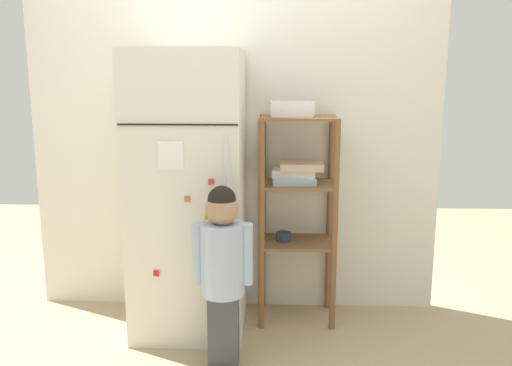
{
  "coord_description": "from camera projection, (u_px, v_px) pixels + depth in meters",
  "views": [
    {
      "loc": [
        0.26,
        -2.93,
        1.46
      ],
      "look_at": [
        0.14,
        0.02,
        0.87
      ],
      "focal_mm": 37.26,
      "sensor_mm": 36.0,
      "label": 1
    }
  ],
  "objects": [
    {
      "name": "fruit_bin",
      "position": [
        293.0,
        111.0,
        3.05
      ],
      "size": [
        0.24,
        0.18,
        0.09
      ],
      "color": "white",
      "rests_on": "pantry_shelf_unit"
    },
    {
      "name": "refrigerator",
      "position": [
        189.0,
        194.0,
        3.04
      ],
      "size": [
        0.62,
        0.62,
        1.61
      ],
      "color": "silver",
      "rests_on": "ground"
    },
    {
      "name": "pantry_shelf_unit",
      "position": [
        297.0,
        193.0,
        3.14
      ],
      "size": [
        0.45,
        0.34,
        1.24
      ],
      "color": "brown",
      "rests_on": "ground"
    },
    {
      "name": "ground_plane",
      "position": [
        232.0,
        327.0,
        3.17
      ],
      "size": [
        6.0,
        6.0,
        0.0
      ],
      "primitive_type": "plane",
      "color": "tan"
    },
    {
      "name": "kitchen_wall_back",
      "position": [
        235.0,
        144.0,
        3.3
      ],
      "size": [
        2.53,
        0.03,
        2.11
      ],
      "primitive_type": "cube",
      "color": "silver",
      "rests_on": "ground"
    },
    {
      "name": "child_standing",
      "position": [
        223.0,
        259.0,
        2.65
      ],
      "size": [
        0.3,
        0.22,
        0.94
      ],
      "color": "#3E4346",
      "rests_on": "ground"
    }
  ]
}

